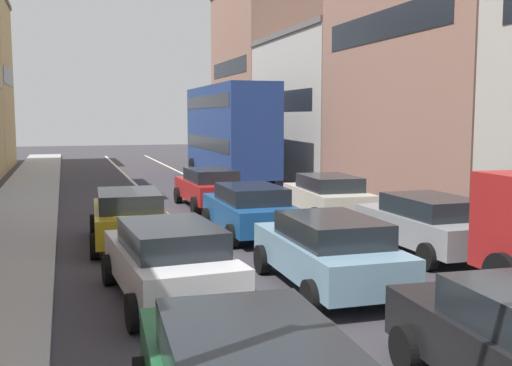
% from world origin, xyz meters
% --- Properties ---
extents(sidewalk_left, '(2.60, 64.00, 0.14)m').
position_xyz_m(sidewalk_left, '(-6.70, 20.00, 0.07)').
color(sidewalk_left, '#A5A5A5').
rests_on(sidewalk_left, ground).
extents(lane_stripe_left, '(0.16, 60.00, 0.01)m').
position_xyz_m(lane_stripe_left, '(-1.70, 20.00, 0.01)').
color(lane_stripe_left, silver).
rests_on(lane_stripe_left, ground).
extents(lane_stripe_right, '(0.16, 60.00, 0.01)m').
position_xyz_m(lane_stripe_right, '(1.70, 20.00, 0.01)').
color(lane_stripe_right, silver).
rests_on(lane_stripe_right, ground).
extents(building_row_right, '(7.20, 43.90, 12.90)m').
position_xyz_m(building_row_right, '(9.90, 21.73, 5.90)').
color(building_row_right, '#936B5B').
rests_on(building_row_right, ground).
extents(traffic_light_pole, '(3.58, 0.38, 5.50)m').
position_xyz_m(traffic_light_pole, '(-4.45, -0.07, 3.82)').
color(traffic_light_pole, '#2D2D33').
rests_on(traffic_light_pole, ground).
extents(sedan_centre_lane_second, '(2.13, 4.33, 1.49)m').
position_xyz_m(sedan_centre_lane_second, '(-0.13, 6.82, 0.80)').
color(sedan_centre_lane_second, '#759EB7').
rests_on(sedan_centre_lane_second, ground).
extents(wagon_left_lane_second, '(2.30, 4.41, 1.49)m').
position_xyz_m(wagon_left_lane_second, '(-3.30, 7.01, 0.80)').
color(wagon_left_lane_second, silver).
rests_on(wagon_left_lane_second, ground).
extents(hatchback_centre_lane_third, '(2.08, 4.31, 1.49)m').
position_xyz_m(hatchback_centre_lane_third, '(-0.04, 12.48, 0.80)').
color(hatchback_centre_lane_third, '#194C8C').
rests_on(hatchback_centre_lane_third, ground).
extents(sedan_left_lane_third, '(2.21, 4.37, 1.49)m').
position_xyz_m(sedan_left_lane_third, '(-3.51, 12.26, 0.80)').
color(sedan_left_lane_third, '#B29319').
rests_on(sedan_left_lane_third, ground).
extents(coupe_centre_lane_fourth, '(2.16, 4.35, 1.49)m').
position_xyz_m(coupe_centre_lane_fourth, '(0.12, 18.18, 0.80)').
color(coupe_centre_lane_fourth, '#A51E1E').
rests_on(coupe_centre_lane_fourth, ground).
extents(sedan_right_lane_behind_truck, '(2.07, 4.30, 1.49)m').
position_xyz_m(sedan_right_lane_behind_truck, '(3.54, 8.88, 0.80)').
color(sedan_right_lane_behind_truck, gray).
rests_on(sedan_right_lane_behind_truck, ground).
extents(wagon_right_lane_far, '(2.27, 4.40, 1.49)m').
position_xyz_m(wagon_right_lane_far, '(3.33, 14.48, 0.80)').
color(wagon_right_lane_far, beige).
rests_on(wagon_right_lane_far, ground).
extents(bus_mid_queue_primary, '(2.88, 10.53, 5.06)m').
position_xyz_m(bus_mid_queue_primary, '(3.33, 27.26, 2.83)').
color(bus_mid_queue_primary, navy).
rests_on(bus_mid_queue_primary, ground).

